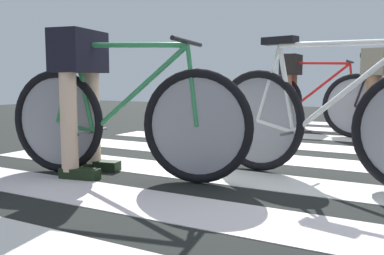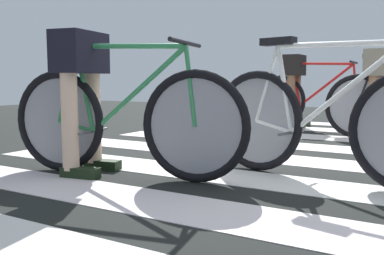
{
  "view_description": "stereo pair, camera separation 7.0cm",
  "coord_description": "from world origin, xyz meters",
  "px_view_note": "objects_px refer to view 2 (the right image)",
  "views": [
    {
      "loc": [
        0.54,
        -3.3,
        0.67
      ],
      "look_at": [
        -0.97,
        -0.52,
        0.31
      ],
      "focal_mm": 39.39,
      "sensor_mm": 36.0,
      "label": 1
    },
    {
      "loc": [
        0.61,
        -3.3,
        0.67
      ],
      "look_at": [
        -0.97,
        -0.52,
        0.31
      ],
      "focal_mm": 39.39,
      "sensor_mm": 36.0,
      "label": 2
    }
  ],
  "objects_px": {
    "bicycle_1_of_4": "(122,120)",
    "bicycle_2_of_4": "(324,122)",
    "cyclist_4_of_4": "(294,81)",
    "cyclist_3_of_4": "(377,82)",
    "cyclist_1_of_4": "(82,83)",
    "bicycle_4_of_4": "(317,100)"
  },
  "relations": [
    {
      "from": "cyclist_3_of_4",
      "to": "cyclist_4_of_4",
      "type": "relative_size",
      "value": 0.98
    },
    {
      "from": "cyclist_1_of_4",
      "to": "bicycle_2_of_4",
      "type": "relative_size",
      "value": 0.57
    },
    {
      "from": "bicycle_2_of_4",
      "to": "bicycle_1_of_4",
      "type": "bearing_deg",
      "value": -144.43
    },
    {
      "from": "bicycle_2_of_4",
      "to": "cyclist_3_of_4",
      "type": "bearing_deg",
      "value": 100.17
    },
    {
      "from": "bicycle_1_of_4",
      "to": "bicycle_2_of_4",
      "type": "relative_size",
      "value": 1.0
    },
    {
      "from": "cyclist_1_of_4",
      "to": "bicycle_2_of_4",
      "type": "height_order",
      "value": "cyclist_1_of_4"
    },
    {
      "from": "bicycle_1_of_4",
      "to": "cyclist_4_of_4",
      "type": "bearing_deg",
      "value": 77.86
    },
    {
      "from": "bicycle_2_of_4",
      "to": "cyclist_4_of_4",
      "type": "relative_size",
      "value": 1.72
    },
    {
      "from": "bicycle_1_of_4",
      "to": "cyclist_3_of_4",
      "type": "xyz_separation_m",
      "value": [
        1.27,
        2.73,
        0.25
      ]
    },
    {
      "from": "bicycle_2_of_4",
      "to": "bicycle_4_of_4",
      "type": "bearing_deg",
      "value": 116.05
    },
    {
      "from": "bicycle_1_of_4",
      "to": "cyclist_4_of_4",
      "type": "xyz_separation_m",
      "value": [
        0.12,
        3.58,
        0.26
      ]
    },
    {
      "from": "bicycle_1_of_4",
      "to": "bicycle_4_of_4",
      "type": "xyz_separation_m",
      "value": [
        0.43,
        3.58,
        0.0
      ]
    },
    {
      "from": "bicycle_2_of_4",
      "to": "bicycle_4_of_4",
      "type": "height_order",
      "value": "same"
    },
    {
      "from": "bicycle_4_of_4",
      "to": "cyclist_4_of_4",
      "type": "distance_m",
      "value": 0.4
    },
    {
      "from": "bicycle_1_of_4",
      "to": "cyclist_4_of_4",
      "type": "distance_m",
      "value": 3.59
    },
    {
      "from": "bicycle_1_of_4",
      "to": "bicycle_4_of_4",
      "type": "distance_m",
      "value": 3.61
    },
    {
      "from": "cyclist_4_of_4",
      "to": "bicycle_2_of_4",
      "type": "bearing_deg",
      "value": -70.88
    },
    {
      "from": "bicycle_1_of_4",
      "to": "bicycle_2_of_4",
      "type": "distance_m",
      "value": 1.31
    },
    {
      "from": "bicycle_1_of_4",
      "to": "cyclist_3_of_4",
      "type": "relative_size",
      "value": 1.76
    },
    {
      "from": "bicycle_1_of_4",
      "to": "bicycle_2_of_4",
      "type": "xyz_separation_m",
      "value": [
        1.2,
        0.53,
        0.0
      ]
    },
    {
      "from": "bicycle_1_of_4",
      "to": "bicycle_2_of_4",
      "type": "height_order",
      "value": "same"
    },
    {
      "from": "cyclist_1_of_4",
      "to": "cyclist_3_of_4",
      "type": "distance_m",
      "value": 3.2
    }
  ]
}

